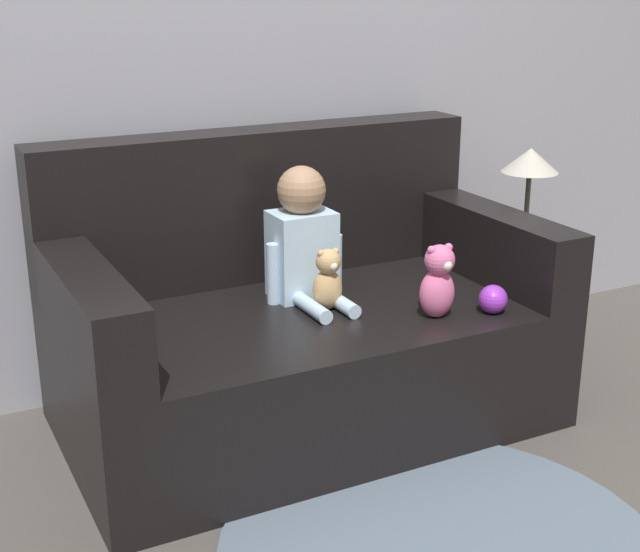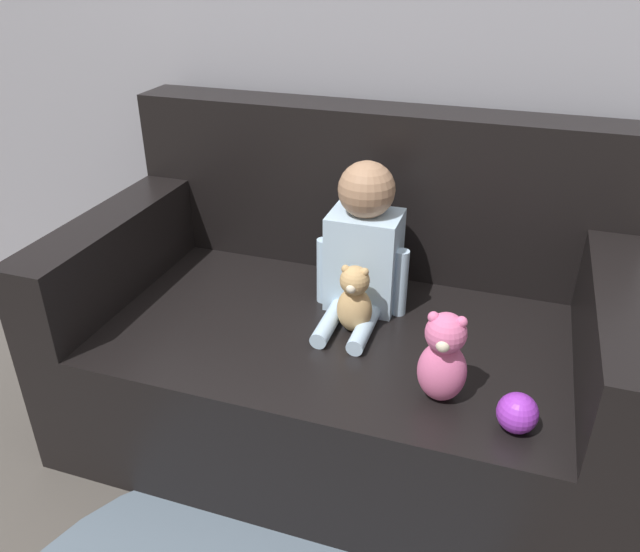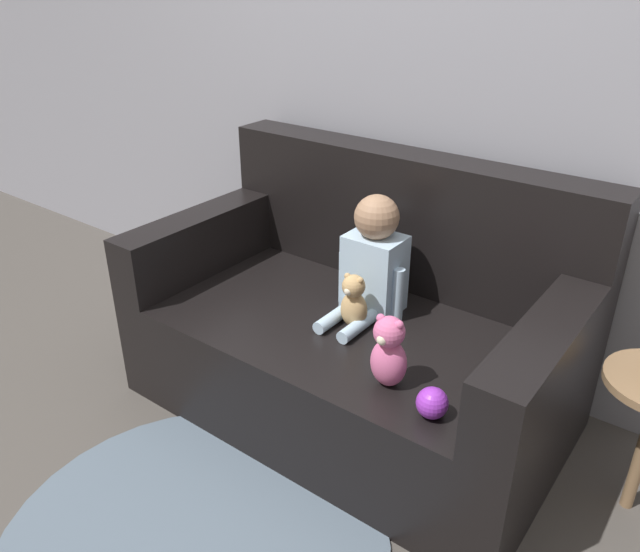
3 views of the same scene
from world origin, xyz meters
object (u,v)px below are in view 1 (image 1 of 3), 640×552
Objects in this scene: person_baby at (303,241)px; toy_ball at (493,299)px; teddy_bear_brown at (328,280)px; couch at (297,326)px; plush_toy_side at (438,281)px; side_table at (527,202)px.

toy_ball is at bearing -41.36° from person_baby.
couch is at bearing 112.00° from teddy_bear_brown.
toy_ball is at bearing -16.20° from plush_toy_side.
side_table is (1.03, 0.06, 0.31)m from couch.
person_baby is 0.18m from teddy_bear_brown.
couch is 0.24m from teddy_bear_brown.
teddy_bear_brown is 0.86× the size of plush_toy_side.
couch is at bearing -176.41° from side_table.
teddy_bear_brown is at bearing 141.52° from plush_toy_side.
teddy_bear_brown is 0.54m from toy_ball.
plush_toy_side is (0.33, -0.35, 0.22)m from couch.
teddy_bear_brown is 1.01m from side_table.
toy_ball is (0.18, -0.05, -0.07)m from plush_toy_side.
couch is 1.91× the size of side_table.
person_baby is 0.53× the size of side_table.
person_baby is at bearing -177.39° from side_table.
side_table is at bearing 2.61° from person_baby.
couch is 0.67m from toy_ball.
plush_toy_side is (0.28, -0.22, 0.02)m from teddy_bear_brown.
couch is at bearing 133.45° from plush_toy_side.
couch reaches higher than plush_toy_side.
plush_toy_side is 2.59× the size of toy_ball.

